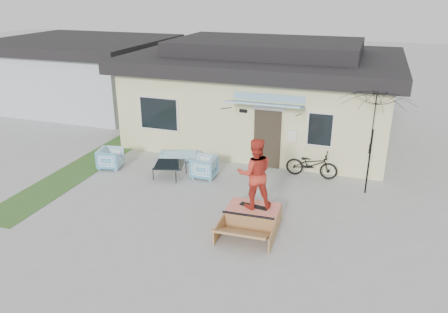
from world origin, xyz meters
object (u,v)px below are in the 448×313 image
(armchair_right, at_px, (204,166))
(coffee_table, at_px, (170,170))
(armchair_left, at_px, (110,157))
(skate_ramp, at_px, (253,215))
(bicycle, at_px, (312,162))
(patio_umbrella, at_px, (372,140))
(skateboard, at_px, (254,206))
(skater, at_px, (255,172))
(loveseat, at_px, (181,152))

(armchair_right, height_order, coffee_table, armchair_right)
(armchair_left, relative_size, skate_ramp, 0.43)
(bicycle, relative_size, patio_umbrella, 0.66)
(skateboard, xyz_separation_m, skater, (0.00, 0.00, 1.00))
(coffee_table, height_order, skater, skater)
(skate_ramp, relative_size, skater, 0.96)
(patio_umbrella, relative_size, skater, 1.35)
(armchair_left, xyz_separation_m, skateboard, (5.86, -2.08, 0.09))
(armchair_left, height_order, skateboard, armchair_left)
(skateboard, bearing_deg, bicycle, 81.29)
(loveseat, relative_size, skater, 0.79)
(skater, bearing_deg, armchair_right, -68.06)
(loveseat, bearing_deg, patio_umbrella, 155.32)
(armchair_right, distance_m, bicycle, 3.65)
(armchair_left, distance_m, bicycle, 7.07)
(patio_umbrella, distance_m, skate_ramp, 4.37)
(patio_umbrella, distance_m, skateboard, 4.26)
(skate_ramp, distance_m, skateboard, 0.26)
(armchair_left, xyz_separation_m, patio_umbrella, (8.71, 0.82, 1.35))
(patio_umbrella, relative_size, skateboard, 3.26)
(coffee_table, xyz_separation_m, skateboard, (3.52, -2.06, 0.26))
(skateboard, bearing_deg, armchair_right, 142.43)
(armchair_left, height_order, patio_umbrella, patio_umbrella)
(armchair_right, xyz_separation_m, skater, (2.40, -2.41, 1.09))
(armchair_left, distance_m, coffee_table, 2.34)
(loveseat, height_order, coffee_table, loveseat)
(loveseat, distance_m, armchair_left, 2.56)
(armchair_left, height_order, armchair_right, armchair_right)
(loveseat, xyz_separation_m, coffee_table, (0.27, -1.52, -0.07))
(patio_umbrella, bearing_deg, coffee_table, -172.53)
(armchair_left, relative_size, coffee_table, 0.85)
(patio_umbrella, height_order, skateboard, patio_umbrella)
(skateboard, bearing_deg, coffee_table, 157.22)
(skateboard, bearing_deg, skater, 0.00)
(skate_ramp, bearing_deg, patio_umbrella, 43.59)
(skateboard, relative_size, skater, 0.41)
(patio_umbrella, height_order, skate_ramp, patio_umbrella)
(armchair_left, distance_m, skater, 6.31)
(skateboard, bearing_deg, skate_ramp, -80.14)
(patio_umbrella, height_order, skater, skater)
(patio_umbrella, bearing_deg, armchair_right, -174.64)
(armchair_right, bearing_deg, armchair_left, -84.72)
(armchair_left, relative_size, skateboard, 0.99)
(loveseat, relative_size, bicycle, 0.88)
(loveseat, xyz_separation_m, skateboard, (3.79, -3.58, 0.19))
(loveseat, distance_m, skate_ramp, 5.25)
(armchair_left, distance_m, armchair_right, 3.48)
(armchair_left, distance_m, skateboard, 6.21)
(loveseat, height_order, armchair_right, armchair_right)
(coffee_table, xyz_separation_m, patio_umbrella, (6.38, 0.84, 1.52))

